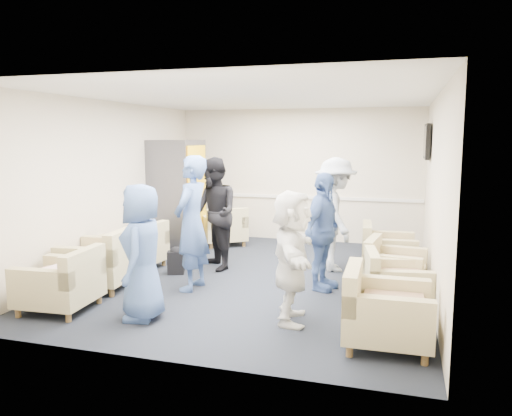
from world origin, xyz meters
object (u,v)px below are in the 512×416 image
(armchair_right_far, at_px, (385,252))
(person_mid_left, at_px, (192,223))
(armchair_right_midnear, at_px, (393,284))
(armchair_right_midfar, at_px, (392,268))
(person_back_right, at_px, (335,215))
(person_mid_right, at_px, (322,232))
(armchair_left_far, at_px, (138,249))
(armchair_left_near, at_px, (63,284))
(person_front_left, at_px, (142,252))
(person_back_left, at_px, (214,214))
(person_front_right, at_px, (292,257))
(armchair_corner, at_px, (224,229))
(vending_machine, at_px, (177,194))
(armchair_left_mid, at_px, (103,263))
(armchair_right_near, at_px, (382,313))

(armchair_right_far, height_order, person_mid_left, person_mid_left)
(armchair_right_midnear, bearing_deg, armchair_right_midfar, -7.04)
(person_back_right, xyz_separation_m, person_mid_right, (-0.03, -1.09, -0.08))
(armchair_left_far, height_order, person_back_right, person_back_right)
(armchair_left_near, bearing_deg, person_front_left, 88.60)
(person_mid_left, bearing_deg, armchair_right_midnear, 92.14)
(person_mid_left, xyz_separation_m, person_back_left, (-0.10, 1.09, -0.03))
(armchair_right_midfar, bearing_deg, person_mid_right, 111.50)
(person_back_left, xyz_separation_m, person_front_right, (1.70, -1.93, -0.14))
(person_front_right, bearing_deg, armchair_right_midfar, -44.49)
(person_front_left, relative_size, person_back_left, 0.88)
(armchair_right_far, xyz_separation_m, armchair_corner, (-3.14, 1.21, -0.00))
(armchair_left_near, distance_m, person_mid_left, 1.83)
(vending_machine, height_order, person_back_right, vending_machine)
(armchair_left_mid, bearing_deg, armchair_right_midfar, 99.53)
(armchair_corner, bearing_deg, person_mid_left, 66.63)
(armchair_right_midfar, height_order, armchair_corner, armchair_corner)
(armchair_corner, bearing_deg, armchair_left_far, 36.37)
(armchair_right_far, relative_size, person_back_right, 0.49)
(armchair_left_mid, relative_size, armchair_right_far, 1.11)
(armchair_right_near, relative_size, person_back_left, 0.48)
(armchair_left_far, relative_size, person_front_right, 0.59)
(armchair_right_far, bearing_deg, armchair_right_midnear, -179.05)
(person_mid_right, bearing_deg, armchair_right_midnear, -102.12)
(armchair_right_near, xyz_separation_m, person_front_left, (-2.72, 0.01, 0.45))
(armchair_left_near, relative_size, armchair_right_midfar, 1.02)
(person_front_left, height_order, person_mid_right, person_mid_right)
(person_back_right, bearing_deg, armchair_right_midnear, -170.43)
(armchair_left_mid, xyz_separation_m, vending_machine, (-0.15, 2.77, 0.68))
(armchair_right_midfar, distance_m, person_back_left, 2.87)
(person_back_right, xyz_separation_m, person_front_right, (-0.17, -2.42, -0.14))
(person_back_right, bearing_deg, vending_machine, 53.27)
(person_back_left, height_order, person_mid_right, person_back_left)
(person_mid_left, bearing_deg, vending_machine, -148.77)
(armchair_left_far, bearing_deg, armchair_right_midnear, 86.90)
(armchair_corner, relative_size, vending_machine, 0.55)
(armchair_left_mid, relative_size, person_back_right, 0.54)
(person_front_left, bearing_deg, armchair_left_near, -101.77)
(person_front_left, height_order, person_front_right, person_front_left)
(person_mid_left, relative_size, person_front_right, 1.23)
(armchair_corner, relative_size, person_back_left, 0.62)
(armchair_corner, xyz_separation_m, person_back_left, (0.49, -1.78, 0.58))
(armchair_right_near, bearing_deg, vending_machine, 46.16)
(armchair_left_near, xyz_separation_m, armchair_left_far, (-0.14, 2.04, -0.01))
(armchair_left_mid, bearing_deg, armchair_corner, 163.05)
(armchair_left_far, relative_size, person_back_right, 0.50)
(armchair_right_midfar, xyz_separation_m, person_back_right, (-0.91, 0.85, 0.60))
(armchair_right_far, distance_m, person_mid_right, 1.50)
(person_back_right, bearing_deg, armchair_right_near, 175.64)
(armchair_right_near, bearing_deg, person_back_right, 15.70)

